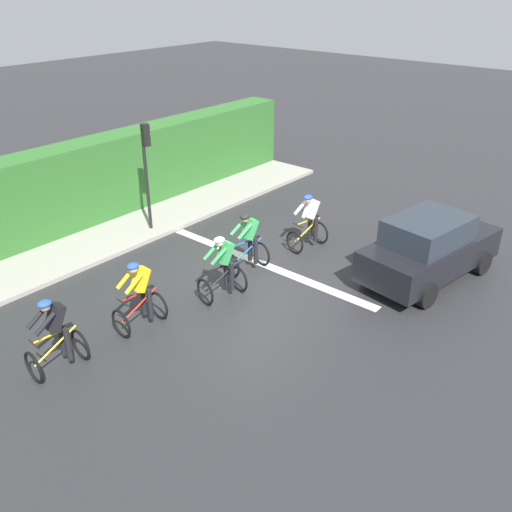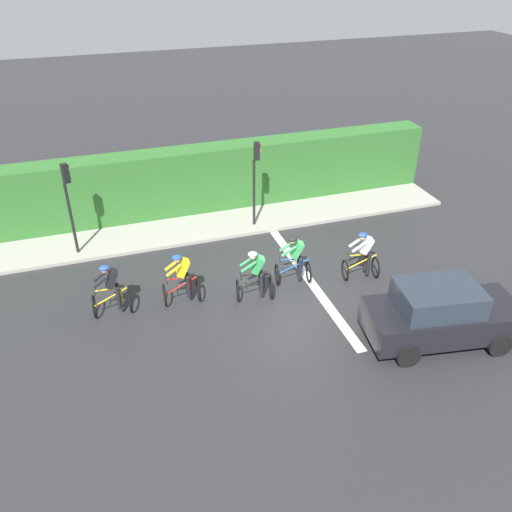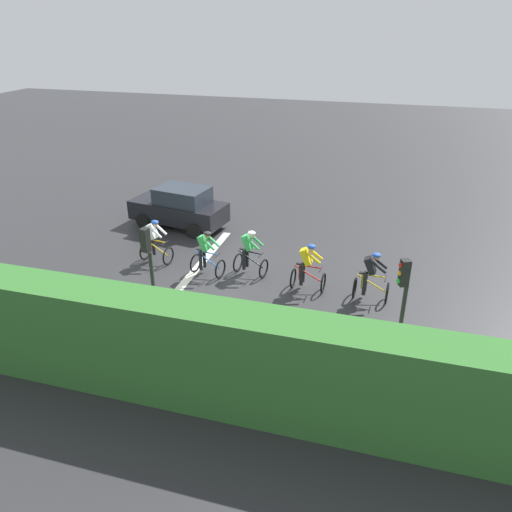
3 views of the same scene
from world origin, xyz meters
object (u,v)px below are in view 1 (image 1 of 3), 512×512
Objects in this scene: cyclist_mid at (223,269)px; cyclist_lead at (56,336)px; cyclist_trailing at (309,223)px; car_black at (429,248)px; cyclist_second at (140,296)px; cyclist_fourth at (248,244)px; traffic_light_near_crossing at (147,162)px.

cyclist_lead is at bearing 81.84° from cyclist_mid.
cyclist_trailing is 0.38× the size of car_black.
cyclist_second is 1.00× the size of cyclist_fourth.
traffic_light_near_crossing reaches higher than cyclist_fourth.
traffic_light_near_crossing reaches higher than cyclist_second.
cyclist_mid is 4.84m from traffic_light_near_crossing.
cyclist_second is 5.45m from traffic_light_near_crossing.
traffic_light_near_crossing is (3.94, -0.00, 1.43)m from cyclist_fourth.
cyclist_second is 1.00× the size of cyclist_trailing.
cyclist_mid is at bearing -98.16° from cyclist_lead.
cyclist_second is at bearing 58.08° from car_black.
cyclist_fourth is (0.45, -1.43, 0.00)m from cyclist_mid.
cyclist_lead is 5.61m from cyclist_fourth.
traffic_light_near_crossing is (3.87, -3.57, 1.43)m from cyclist_second.
car_black reaches higher than cyclist_second.
cyclist_lead is 6.92m from traffic_light_near_crossing.
cyclist_lead is 1.00× the size of cyclist_mid.
traffic_light_near_crossing is (4.37, 2.17, 1.43)m from cyclist_trailing.
cyclist_lead is at bearing 64.42° from car_black.
cyclist_lead is 2.04m from cyclist_second.
car_black is at bearing -129.27° from cyclist_mid.
car_black is at bearing -171.25° from cyclist_trailing.
car_black reaches higher than cyclist_trailing.
cyclist_fourth is at bearing 35.16° from car_black.
cyclist_trailing is at bearing -94.98° from cyclist_second.
cyclist_second is at bearing -92.06° from cyclist_lead.
cyclist_second is 3.57m from cyclist_fourth.
cyclist_mid is 5.34m from car_black.
cyclist_lead is at bearing 88.52° from cyclist_fourth.
cyclist_trailing is 3.44m from car_black.
traffic_light_near_crossing is (3.79, -5.62, 1.43)m from cyclist_lead.
car_black is (-3.83, -2.70, 0.08)m from cyclist_fourth.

